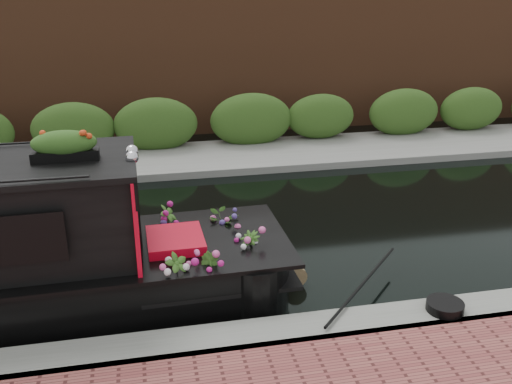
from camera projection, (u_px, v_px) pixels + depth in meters
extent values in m
plane|color=black|center=(173.00, 239.00, 9.87)|extent=(80.00, 80.00, 0.00)
cube|color=gray|center=(192.00, 358.00, 6.85)|extent=(40.00, 0.60, 0.50)
cube|color=slate|center=(161.00, 164.00, 13.70)|extent=(40.00, 2.40, 0.34)
cube|color=#2D4E1A|center=(159.00, 153.00, 14.52)|extent=(40.00, 1.10, 2.80)
cube|color=brown|center=(156.00, 132.00, 16.44)|extent=(40.00, 1.00, 8.00)
cube|color=red|center=(136.00, 208.00, 7.64)|extent=(0.09, 1.69, 1.30)
cube|color=black|center=(23.00, 239.00, 6.59)|extent=(0.87, 0.05, 0.53)
cube|color=red|center=(176.00, 251.00, 7.98)|extent=(0.79, 0.88, 0.48)
sphere|color=silver|center=(132.00, 157.00, 7.24)|extent=(0.17, 0.17, 0.17)
sphere|color=silver|center=(132.00, 151.00, 7.49)|extent=(0.17, 0.17, 0.17)
cube|color=black|center=(65.00, 155.00, 7.20)|extent=(0.84, 0.24, 0.13)
ellipsoid|color=red|center=(64.00, 141.00, 7.13)|extent=(0.91, 0.25, 0.23)
imported|color=#2F581D|center=(177.00, 275.00, 7.27)|extent=(0.37, 0.34, 0.58)
imported|color=#2F581D|center=(210.00, 272.00, 7.40)|extent=(0.34, 0.36, 0.51)
imported|color=#2F581D|center=(225.00, 227.00, 8.68)|extent=(0.51, 0.45, 0.53)
imported|color=#2F581D|center=(250.00, 250.00, 7.98)|extent=(0.42, 0.42, 0.53)
imported|color=#2F581D|center=(169.00, 225.00, 8.65)|extent=(0.35, 0.40, 0.63)
cylinder|color=olive|center=(294.00, 272.00, 8.50)|extent=(0.31, 0.38, 0.31)
cylinder|color=black|center=(445.00, 306.00, 7.34)|extent=(0.48, 0.48, 0.12)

